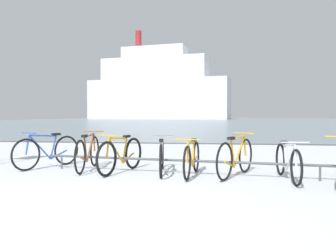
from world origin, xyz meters
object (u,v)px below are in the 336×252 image
Objects in this scene: bicycle_1 at (88,153)px; bicycle_3 at (162,156)px; bicycle_6 at (288,162)px; ferry_ship at (157,89)px; bicycle_2 at (121,155)px; bicycle_4 at (192,158)px; bicycle_0 at (47,151)px; bicycle_5 at (236,157)px.

bicycle_3 is at bearing -6.62° from bicycle_1.
ferry_ship is at bearing 100.63° from bicycle_6.
bicycle_4 is (1.47, -0.20, -0.02)m from bicycle_2.
bicycle_1 reaches higher than bicycle_0.
bicycle_4 is at bearing -80.57° from ferry_ship.
ferry_ship reaches higher than bicycle_6.
bicycle_3 is at bearing 172.09° from bicycle_5.
bicycle_2 reaches higher than bicycle_3.
bicycle_4 is 1.76m from bicycle_6.
ferry_ship reaches higher than bicycle_2.
bicycle_1 is at bearing 163.38° from bicycle_2.
ferry_ship reaches higher than bicycle_1.
bicycle_2 is (1.80, -0.40, -0.01)m from bicycle_0.
ferry_ship is (-12.50, 78.78, 7.34)m from bicycle_3.
bicycle_3 is at bearing 3.17° from bicycle_2.
bicycle_2 is 1.01× the size of bicycle_6.
bicycle_3 is 1.03× the size of bicycle_6.
bicycle_2 is at bearing 172.10° from bicycle_4.
bicycle_0 is at bearing 167.53° from bicycle_2.
bicycle_2 is 3.25m from bicycle_6.
bicycle_0 is 0.92× the size of bicycle_3.
bicycle_0 is 5.09m from bicycle_6.
bicycle_4 is 0.85m from bicycle_5.
bicycle_0 is 3.33m from bicycle_4.
bicycle_1 is 1.64m from bicycle_3.
bicycle_4 reaches higher than bicycle_6.
bicycle_6 is (3.22, -0.42, -0.03)m from bicycle_2.
bicycle_5 is (1.47, -0.20, 0.03)m from bicycle_3.
bicycle_3 reaches higher than bicycle_6.
bicycle_5 is at bearing 163.62° from bicycle_6.
bicycle_0 is 1.02m from bicycle_1.
bicycle_5 is at bearing -79.97° from ferry_ship.
bicycle_2 is 1.03× the size of bicycle_4.
bicycle_4 is 0.97× the size of bicycle_6.
bicycle_3 is 1.09× the size of bicycle_5.
bicycle_5 reaches higher than bicycle_3.
bicycle_0 is 2.67m from bicycle_3.
bicycle_2 is 0.98× the size of bicycle_3.
ferry_ship is at bearing 99.43° from bicycle_4.
bicycle_1 is at bearing 173.38° from bicycle_3.
bicycle_5 is 80.55m from ferry_ship.
bicycle_2 is (0.79, -0.24, -0.01)m from bicycle_1.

